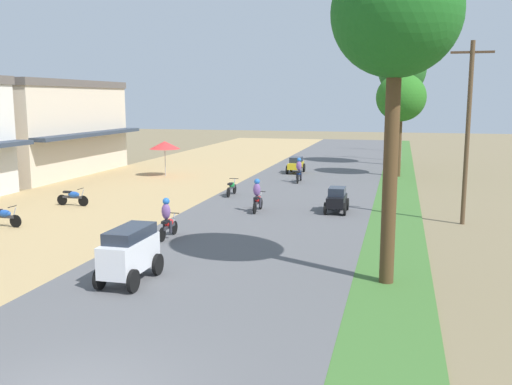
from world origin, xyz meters
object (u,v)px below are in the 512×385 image
object	(u,v)px
utility_pole_near	(468,130)
motorbike_ahead_fifth	(299,171)
parked_motorbike_third	(3,216)
car_sedan_yellow	(296,164)
streetlamp_near	(402,111)
motorbike_ahead_second	(168,219)
car_van_white	(130,252)
vendor_umbrella	(165,145)
streetlamp_mid	(402,111)
car_hatchback_black	(337,199)
motorbike_ahead_fourth	(232,187)
median_tree_second	(401,98)
median_tree_third	(402,68)
parked_motorbike_fourth	(73,196)
median_tree_nearest	(396,16)
motorbike_ahead_third	(257,196)

from	to	relation	value
utility_pole_near	motorbike_ahead_fifth	size ratio (longest dim) A/B	4.49
parked_motorbike_third	car_sedan_yellow	bearing A→B (deg)	66.48
streetlamp_near	motorbike_ahead_second	world-z (taller)	streetlamp_near
car_van_white	vendor_umbrella	bearing A→B (deg)	110.57
streetlamp_mid	car_sedan_yellow	size ratio (longest dim) A/B	3.26
car_van_white	car_hatchback_black	world-z (taller)	car_van_white
vendor_umbrella	car_hatchback_black	size ratio (longest dim) A/B	1.26
streetlamp_mid	motorbike_ahead_fifth	bearing A→B (deg)	-104.69
car_van_white	motorbike_ahead_fourth	bearing A→B (deg)	95.38
utility_pole_near	motorbike_ahead_fourth	size ratio (longest dim) A/B	4.49
parked_motorbike_third	median_tree_second	bearing A→B (deg)	51.80
streetlamp_near	motorbike_ahead_second	bearing A→B (deg)	-105.60
vendor_umbrella	car_van_white	bearing A→B (deg)	-69.43
car_hatchback_black	motorbike_ahead_fifth	distance (m)	10.21
vendor_umbrella	median_tree_third	xyz separation A→B (m)	(16.27, 10.97, 5.71)
vendor_umbrella	car_van_white	xyz separation A→B (m)	(8.53, -22.73, -1.28)
parked_motorbike_fourth	median_tree_nearest	size ratio (longest dim) A/B	0.18
utility_pole_near	motorbike_ahead_fourth	world-z (taller)	utility_pole_near
median_tree_second	car_sedan_yellow	size ratio (longest dim) A/B	3.24
streetlamp_mid	car_van_white	size ratio (longest dim) A/B	3.06
median_tree_second	parked_motorbike_fourth	bearing A→B (deg)	-135.81
utility_pole_near	motorbike_ahead_third	xyz separation A→B (m)	(-9.58, 0.13, -3.37)
car_hatchback_black	motorbike_ahead_fourth	bearing A→B (deg)	151.71
streetlamp_near	parked_motorbike_fourth	bearing A→B (deg)	-121.90
motorbike_ahead_fourth	streetlamp_mid	bearing A→B (deg)	73.16
parked_motorbike_fourth	car_van_white	xyz separation A→B (m)	(8.65, -10.82, 0.47)
median_tree_third	car_hatchback_black	xyz separation A→B (m)	(-2.82, -21.31, -7.27)
parked_motorbike_fourth	streetlamp_near	distance (m)	31.49
vendor_umbrella	median_tree_third	distance (m)	20.44
utility_pole_near	car_hatchback_black	size ratio (longest dim) A/B	4.03
parked_motorbike_third	car_sedan_yellow	world-z (taller)	car_sedan_yellow
median_tree_nearest	streetlamp_near	bearing A→B (deg)	89.53
parked_motorbike_fourth	median_tree_second	bearing A→B (deg)	44.19
median_tree_second	car_sedan_yellow	world-z (taller)	median_tree_second
streetlamp_near	streetlamp_mid	xyz separation A→B (m)	(0.00, 9.41, -0.17)
utility_pole_near	car_van_white	xyz separation A→B (m)	(-10.69, -11.43, -3.20)
streetlamp_mid	median_tree_third	bearing A→B (deg)	-90.57
parked_motorbike_third	utility_pole_near	bearing A→B (deg)	16.47
median_tree_nearest	median_tree_third	bearing A→B (deg)	89.71
utility_pole_near	motorbike_ahead_fifth	distance (m)	14.46
vendor_umbrella	streetlamp_near	bearing A→B (deg)	41.71
car_hatchback_black	motorbike_ahead_third	world-z (taller)	motorbike_ahead_third
parked_motorbike_third	streetlamp_mid	distance (m)	44.53
vendor_umbrella	streetlamp_mid	bearing A→B (deg)	55.69
vendor_umbrella	motorbike_ahead_second	xyz separation A→B (m)	(7.48, -17.32, -1.45)
parked_motorbike_third	car_van_white	size ratio (longest dim) A/B	0.75
median_tree_second	motorbike_ahead_third	xyz separation A→B (m)	(-6.64, -15.20, -4.79)
streetlamp_near	streetlamp_mid	distance (m)	9.41
vendor_umbrella	median_tree_nearest	xyz separation A→B (m)	(16.11, -20.80, 5.60)
car_van_white	car_sedan_yellow	world-z (taller)	car_van_white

